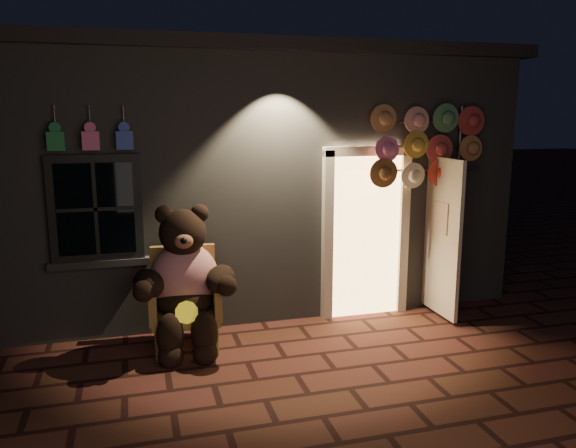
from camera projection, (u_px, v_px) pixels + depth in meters
name	position (u px, v px, depth m)	size (l,w,h in m)	color
ground	(296.00, 375.00, 5.66)	(60.00, 60.00, 0.00)	#552720
shop_building	(227.00, 167.00, 9.09)	(7.30, 5.95, 3.51)	slate
wicker_armchair	(185.00, 298.00, 6.29)	(0.80, 0.73, 1.11)	#A98541
teddy_bear	(185.00, 281.00, 6.11)	(1.20, 0.96, 1.66)	red
hat_rack	(427.00, 146.00, 6.99)	(1.56, 0.22, 2.70)	#59595E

